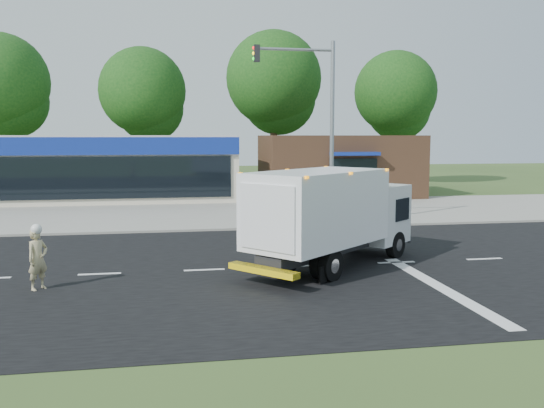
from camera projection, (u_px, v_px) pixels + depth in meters
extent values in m
plane|color=#385123|center=(303.00, 267.00, 17.55)|extent=(120.00, 120.00, 0.00)
cube|color=black|center=(303.00, 266.00, 17.55)|extent=(60.00, 14.00, 0.02)
cube|color=gray|center=(262.00, 224.00, 25.57)|extent=(60.00, 2.40, 0.12)
cube|color=gray|center=(246.00, 209.00, 31.25)|extent=(60.00, 9.00, 0.02)
cube|color=silver|center=(100.00, 274.00, 16.53)|extent=(1.20, 0.15, 0.01)
cube|color=silver|center=(204.00, 270.00, 17.04)|extent=(1.20, 0.15, 0.01)
cube|color=silver|center=(303.00, 266.00, 17.55)|extent=(1.20, 0.15, 0.01)
cube|color=silver|center=(396.00, 262.00, 18.05)|extent=(1.20, 0.15, 0.01)
cube|color=silver|center=(484.00, 259.00, 18.56)|extent=(1.20, 0.15, 0.01)
cube|color=silver|center=(440.00, 287.00, 15.12)|extent=(0.40, 7.00, 0.01)
cube|color=black|center=(317.00, 251.00, 16.78)|extent=(4.01, 3.66, 0.32)
cube|color=silver|center=(372.00, 213.00, 19.16)|extent=(2.65, 2.66, 1.90)
cube|color=black|center=(385.00, 205.00, 19.81)|extent=(1.23, 1.39, 0.82)
cube|color=white|center=(317.00, 208.00, 16.63)|extent=(4.84, 4.62, 2.13)
cube|color=silver|center=(267.00, 218.00, 14.87)|extent=(1.23, 1.40, 1.72)
cube|color=yellow|center=(263.00, 270.00, 14.91)|extent=(1.67, 1.85, 0.16)
cube|color=orange|center=(318.00, 172.00, 16.50)|extent=(4.73, 4.52, 0.07)
cylinder|color=black|center=(350.00, 239.00, 19.85)|extent=(0.83, 0.78, 0.87)
cylinder|color=black|center=(395.00, 245.00, 18.77)|extent=(0.83, 0.78, 0.87)
cylinder|color=black|center=(279.00, 257.00, 16.88)|extent=(0.83, 0.78, 0.87)
cylinder|color=black|center=(331.00, 266.00, 15.74)|extent=(0.83, 0.78, 0.87)
imported|color=tan|center=(38.00, 259.00, 14.81)|extent=(0.67, 0.70, 1.61)
sphere|color=white|center=(36.00, 229.00, 14.72)|extent=(0.28, 0.28, 0.28)
cube|color=beige|center=(88.00, 168.00, 35.36)|extent=(18.00, 6.00, 4.00)
cube|color=navy|center=(79.00, 146.00, 32.22)|extent=(18.00, 0.30, 1.00)
cube|color=black|center=(81.00, 178.00, 32.43)|extent=(17.00, 0.12, 2.40)
cube|color=#382316|center=(339.00, 166.00, 38.07)|extent=(10.00, 6.00, 4.00)
cube|color=navy|center=(354.00, 154.00, 34.93)|extent=(3.00, 1.20, 0.20)
cube|color=black|center=(353.00, 177.00, 35.14)|extent=(3.00, 0.12, 2.20)
cylinder|color=gray|center=(332.00, 135.00, 25.02)|extent=(0.18, 0.18, 8.00)
cylinder|color=gray|center=(294.00, 49.00, 24.31)|extent=(3.40, 0.12, 0.12)
cube|color=black|center=(257.00, 53.00, 24.06)|extent=(0.25, 0.25, 0.70)
cylinder|color=#332114|center=(3.00, 140.00, 41.81)|extent=(0.56, 0.56, 7.35)
sphere|color=#124013|center=(0.00, 81.00, 41.32)|extent=(6.93, 6.93, 6.93)
sphere|color=#124013|center=(10.00, 101.00, 42.06)|extent=(5.46, 5.46, 5.46)
cylinder|color=#332114|center=(144.00, 143.00, 43.53)|extent=(0.56, 0.56, 6.86)
sphere|color=#124013|center=(142.00, 91.00, 43.07)|extent=(6.47, 6.47, 6.47)
sphere|color=#124013|center=(150.00, 108.00, 43.80)|extent=(5.10, 5.10, 5.10)
cylinder|color=#332114|center=(274.00, 137.00, 45.16)|extent=(0.56, 0.56, 7.84)
sphere|color=#124013|center=(274.00, 79.00, 44.64)|extent=(7.39, 7.39, 7.39)
sphere|color=#124013|center=(279.00, 98.00, 45.38)|extent=(5.82, 5.82, 5.82)
cylinder|color=#332114|center=(394.00, 142.00, 46.90)|extent=(0.56, 0.56, 7.00)
sphere|color=#124013|center=(395.00, 92.00, 46.43)|extent=(6.60, 6.60, 6.60)
sphere|color=#124013|center=(399.00, 109.00, 47.16)|extent=(5.20, 5.20, 5.20)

